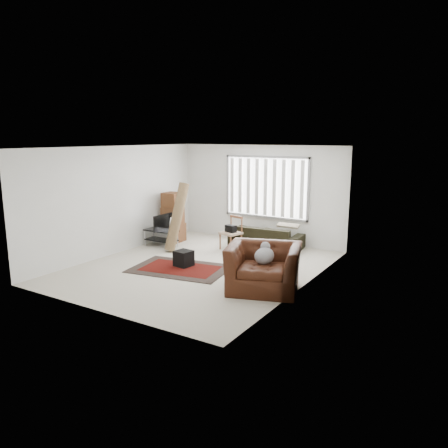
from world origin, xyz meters
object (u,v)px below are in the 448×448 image
object	(u,v)px
sofa	(266,233)
side_chair	(231,231)
tv_stand	(161,234)
moving_boxes	(173,219)
armchair	(264,264)

from	to	relation	value
sofa	side_chair	distance (m)	0.97
tv_stand	sofa	distance (m)	2.83
tv_stand	moving_boxes	distance (m)	0.74
moving_boxes	side_chair	xyz separation A→B (m)	(1.87, 0.09, -0.16)
side_chair	armchair	world-z (taller)	armchair
side_chair	sofa	bearing A→B (deg)	59.63
tv_stand	sofa	size ratio (longest dim) A/B	0.47
moving_boxes	tv_stand	bearing A→B (deg)	-79.73
moving_boxes	side_chair	distance (m)	1.88
tv_stand	sofa	bearing A→B (deg)	30.63
sofa	side_chair	world-z (taller)	side_chair
tv_stand	armchair	xyz separation A→B (m)	(3.87, -1.59, 0.18)
sofa	side_chair	xyz separation A→B (m)	(-0.68, -0.69, 0.11)
side_chair	armchair	size ratio (longest dim) A/B	0.52
armchair	side_chair	bearing A→B (deg)	113.44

